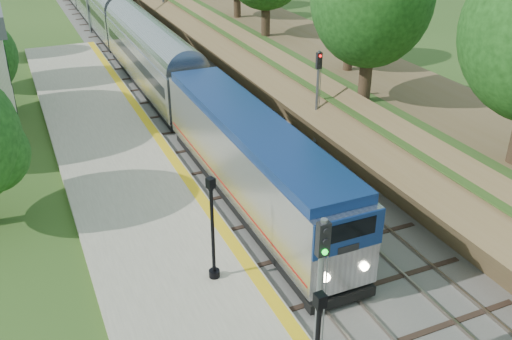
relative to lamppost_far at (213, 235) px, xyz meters
name	(u,v)px	position (x,y,z in m)	size (l,w,h in m)	color
trackbed	(115,20)	(5.89, 49.26, -2.31)	(9.50, 170.00, 0.28)	#4C4944
platform	(150,223)	(-1.31, 5.26, -2.18)	(6.40, 68.00, 0.38)	gray
yellow_stripe	(207,207)	(1.54, 5.26, -1.99)	(0.55, 68.00, 0.01)	gold
lamppost_far	(213,235)	(0.00, 0.00, 0.00)	(0.44, 0.44, 4.46)	black
signal_platform	(320,290)	(0.99, -6.40, 1.77)	(0.36, 0.29, 6.12)	slate
signal_farside	(318,89)	(10.09, 9.92, 1.31)	(0.32, 0.25, 5.83)	slate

